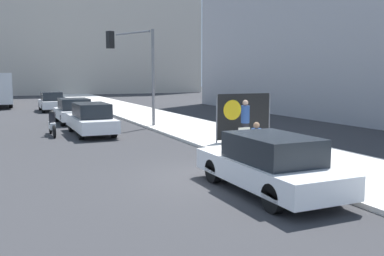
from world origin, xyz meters
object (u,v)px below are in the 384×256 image
Objects in this scene: parked_car_curbside at (269,164)px; seated_protester at (257,138)px; pedestrian_behind at (241,116)px; protest_banner at (243,116)px; car_on_road_distant at (52,102)px; jogger_on_sidewalk at (245,122)px; motorcycle_on_road at (52,125)px; car_on_road_midblock at (74,111)px; traffic_light_pole at (137,60)px; car_on_road_nearest at (91,119)px.

seated_protester is at bearing 61.48° from parked_car_curbside.
protest_banner is at bearing -14.30° from pedestrian_behind.
car_on_road_distant is at bearing 94.94° from parked_car_curbside.
seated_protester is 0.26× the size of parked_car_curbside.
motorcycle_on_road is (-6.64, 6.64, -0.51)m from jogger_on_sidewalk.
car_on_road_midblock is (-4.86, 11.63, -0.30)m from jogger_on_sidewalk.
motorcycle_on_road is at bearing 106.81° from parked_car_curbside.
jogger_on_sidewalk is at bearing -67.32° from car_on_road_midblock.
pedestrian_behind is 8.67m from parked_car_curbside.
seated_protester is at bearing -57.07° from motorcycle_on_road.
seated_protester is 10.06m from traffic_light_pole.
motorcycle_on_road is (-7.58, 4.72, -0.54)m from pedestrian_behind.
parked_car_curbside is at bearing -116.01° from protest_banner.
car_on_road_distant reaches higher than motorcycle_on_road.
traffic_light_pole is 4.06m from car_on_road_nearest.
protest_banner reaches higher than motorcycle_on_road.
protest_banner is 7.49m from parked_car_curbside.
car_on_road_distant is 1.87× the size of motorcycle_on_road.
parked_car_curbside reaches higher than seated_protester.
jogger_on_sidewalk is 8.06m from traffic_light_pole.
jogger_on_sidewalk is at bearing -73.27° from traffic_light_pole.
jogger_on_sidewalk is at bearing -45.02° from motorcycle_on_road.
protest_banner is 0.63× the size of car_on_road_distant.
protest_banner is at bearing -39.37° from motorcycle_on_road.
car_on_road_midblock is 1.00× the size of car_on_road_distant.
parked_car_curbside is at bearing 101.07° from jogger_on_sidewalk.
protest_banner is 0.63× the size of car_on_road_midblock.
protest_banner is 0.50× the size of traffic_light_pole.
jogger_on_sidewalk is 0.43× the size of car_on_road_midblock.
car_on_road_nearest is at bearing -88.78° from car_on_road_distant.
motorcycle_on_road is (-1.78, 0.37, -0.23)m from car_on_road_nearest.
car_on_road_midblock is 1.87× the size of motorcycle_on_road.
parked_car_curbside is at bearing -92.87° from traffic_light_pole.
motorcycle_on_road is at bearing 140.63° from protest_banner.
car_on_road_distant is (-6.11, 18.97, -0.32)m from pedestrian_behind.
parked_car_curbside is 13.07m from motorcycle_on_road.
car_on_road_nearest is at bearing -11.84° from motorcycle_on_road.
parked_car_curbside is (-2.86, -5.87, -0.31)m from jogger_on_sidewalk.
car_on_road_midblock is at bearing 90.03° from car_on_road_nearest.
jogger_on_sidewalk is 0.96m from protest_banner.
protest_banner is 0.54× the size of car_on_road_nearest.
pedestrian_behind is 11.31m from car_on_road_midblock.
traffic_light_pole is at bearing 87.13° from parked_car_curbside.
protest_banner is at bearing -63.90° from car_on_road_midblock.
car_on_road_distant reaches higher than seated_protester.
seated_protester is 0.28× the size of car_on_road_distant.
protest_banner is (1.31, 3.09, 0.43)m from seated_protester.
car_on_road_distant is (-0.31, 9.26, 0.02)m from car_on_road_midblock.
pedestrian_behind reaches higher than car_on_road_nearest.
jogger_on_sidewalk is at bearing 64.06° from parked_car_curbside.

